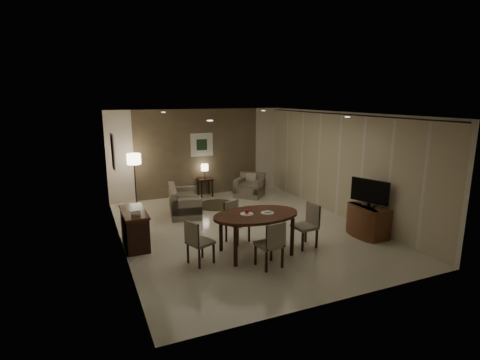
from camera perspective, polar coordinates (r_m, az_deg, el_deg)
name	(u,v)px	position (r m, az deg, el deg)	size (l,w,h in m)	color
room_shell	(237,170)	(8.94, -0.51, 1.51)	(5.50, 7.00, 2.70)	beige
taupe_accent	(199,153)	(11.80, -6.34, 4.15)	(3.96, 0.03, 2.70)	brown
curtain_wall	(339,166)	(9.96, 14.79, 2.06)	(0.08, 6.70, 2.58)	beige
curtain_rod	(342,114)	(9.81, 15.23, 9.66)	(0.03, 0.03, 6.80)	black
art_back_frame	(202,145)	(11.78, -5.87, 5.37)	(0.72, 0.03, 0.72)	silver
art_back_canvas	(202,145)	(11.76, -5.84, 5.36)	(0.34, 0.01, 0.34)	#1C2F1A
art_left_frame	(113,151)	(9.00, -18.81, 4.13)	(0.03, 0.60, 0.80)	silver
art_left_canvas	(113,151)	(9.00, -18.72, 4.14)	(0.01, 0.46, 0.64)	gray
downlight_nl	(210,121)	(6.23, -4.61, 9.01)	(0.10, 0.10, 0.01)	white
downlight_nr	(348,117)	(7.60, 16.06, 9.21)	(0.10, 0.10, 0.01)	white
downlight_fl	(163,112)	(9.70, -11.59, 10.08)	(0.10, 0.10, 0.01)	white
downlight_fr	(263,111)	(10.64, 3.58, 10.51)	(0.10, 0.10, 0.01)	white
console_desk	(135,228)	(8.20, -15.75, -7.09)	(0.48, 1.20, 0.75)	#472617
telephone	(136,213)	(7.78, -15.63, -4.85)	(0.20, 0.14, 0.09)	white
tv_cabinet	(368,221)	(8.91, 18.95, -5.89)	(0.48, 0.90, 0.70)	#5D2A1C
flat_tv	(370,192)	(8.71, 19.16, -1.73)	(0.06, 0.88, 0.60)	black
dining_table	(256,234)	(7.51, 2.46, -8.17)	(1.75, 1.09, 0.82)	#472617
chair_near	(269,244)	(6.95, 4.44, -9.66)	(0.43, 0.43, 0.89)	gray
chair_far	(238,222)	(8.06, -0.38, -6.48)	(0.42, 0.42, 0.87)	gray
chair_left	(201,242)	(7.10, -6.04, -9.32)	(0.41, 0.41, 0.86)	gray
chair_right	(305,226)	(7.92, 9.82, -6.92)	(0.44, 0.44, 0.90)	gray
plate_a	(247,214)	(7.34, 1.05, -5.19)	(0.26, 0.26, 0.02)	white
plate_b	(267,213)	(7.42, 4.19, -5.02)	(0.26, 0.26, 0.02)	white
fruit_apple	(247,211)	(7.32, 1.05, -4.80)	(0.09, 0.09, 0.09)	#B21427
napkin	(267,212)	(7.42, 4.19, -4.85)	(0.12, 0.08, 0.03)	white
round_rug	(217,205)	(10.85, -3.45, -3.82)	(1.20, 1.20, 0.01)	#38311F
sofa	(184,200)	(10.15, -8.46, -3.02)	(0.77, 1.53, 0.72)	gray
armchair	(249,185)	(11.68, 1.43, -0.82)	(0.81, 0.76, 0.72)	gray
side_table	(205,187)	(11.80, -5.32, -1.11)	(0.44, 0.44, 0.57)	black
table_lamp	(205,171)	(11.71, -5.40, 1.45)	(0.22, 0.22, 0.50)	#FFEAC1
floor_lamp	(135,180)	(10.98, -15.69, -0.04)	(0.38, 0.38, 1.51)	#FFE5B7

